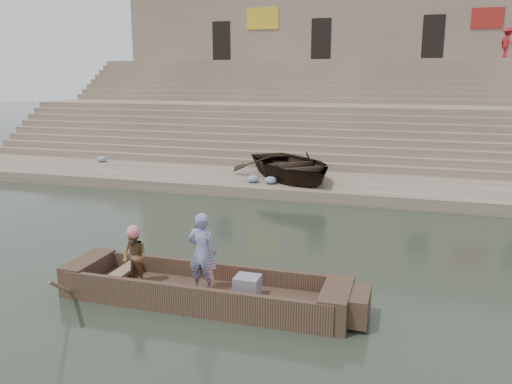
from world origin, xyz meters
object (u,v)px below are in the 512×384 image
at_px(standing_man, 202,253).
at_px(pedestrian, 507,43).
at_px(beached_rowboat, 291,166).
at_px(rowing_man, 135,257).
at_px(television, 247,286).
at_px(main_rowboat, 203,296).

relative_size(standing_man, pedestrian, 0.94).
distance_m(beached_rowboat, pedestrian, 17.39).
bearing_deg(rowing_man, standing_man, 17.79).
bearing_deg(television, main_rowboat, 180.00).
bearing_deg(television, pedestrian, 72.39).
relative_size(standing_man, beached_rowboat, 0.31).
xyz_separation_m(main_rowboat, beached_rowboat, (-0.63, 10.20, 0.81)).
bearing_deg(main_rowboat, standing_man, -67.63).
distance_m(television, beached_rowboat, 10.32).
relative_size(rowing_man, television, 2.48).
distance_m(main_rowboat, rowing_man, 1.56).
relative_size(main_rowboat, rowing_man, 4.38).
relative_size(main_rowboat, television, 10.87).
xyz_separation_m(rowing_man, television, (2.29, 0.08, -0.37)).
relative_size(standing_man, rowing_man, 1.37).
height_order(standing_man, television, standing_man).
xyz_separation_m(rowing_man, pedestrian, (9.93, 24.15, 5.24)).
bearing_deg(standing_man, rowing_man, 1.38).
relative_size(television, beached_rowboat, 0.09).
distance_m(rowing_man, television, 2.32).
height_order(standing_man, pedestrian, pedestrian).
height_order(main_rowboat, television, television).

